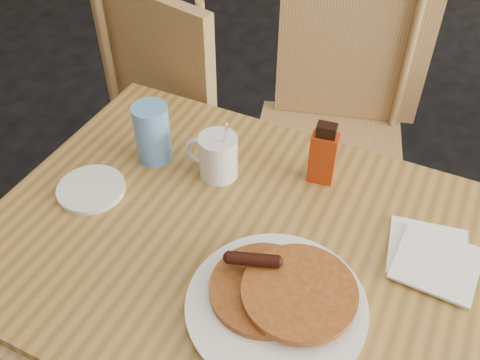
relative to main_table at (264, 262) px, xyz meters
name	(u,v)px	position (x,y,z in m)	size (l,w,h in m)	color
main_table	(264,262)	(0.00, 0.00, 0.00)	(1.20, 0.86, 0.75)	olive
chair_main_far	(339,107)	(-0.01, 0.72, -0.11)	(0.53, 0.53, 0.99)	tan
chair_wall_extra	(145,131)	(-0.52, 0.43, -0.13)	(0.54, 0.55, 0.96)	tan
pancake_plate	(278,300)	(0.06, -0.12, 0.06)	(0.31, 0.31, 0.07)	silver
coffee_mug	(217,155)	(-0.17, 0.16, 0.10)	(0.12, 0.08, 0.16)	silver
syrup_bottle	(323,155)	(0.05, 0.23, 0.11)	(0.06, 0.04, 0.15)	maroon
napkin_stack	(432,257)	(0.30, 0.09, 0.05)	(0.18, 0.19, 0.01)	white
blue_tumbler	(152,133)	(-0.32, 0.16, 0.11)	(0.08, 0.08, 0.14)	#578BCC
side_saucer	(91,189)	(-0.40, 0.01, 0.05)	(0.14, 0.14, 0.01)	silver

